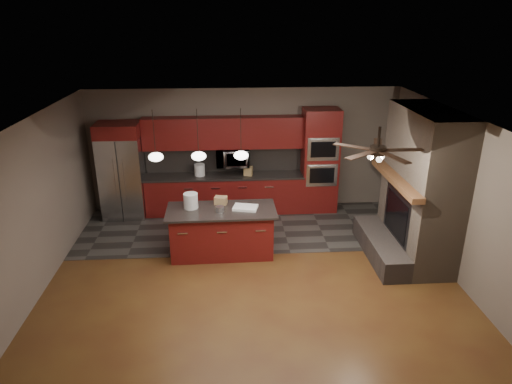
{
  "coord_description": "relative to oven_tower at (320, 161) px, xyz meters",
  "views": [
    {
      "loc": [
        -0.4,
        -7.08,
        4.31
      ],
      "look_at": [
        0.11,
        0.6,
        1.29
      ],
      "focal_mm": 32.0,
      "sensor_mm": 36.0,
      "label": 1
    }
  ],
  "objects": [
    {
      "name": "pendant_left",
      "position": [
        -3.35,
        -1.99,
        0.77
      ],
      "size": [
        0.26,
        0.26,
        0.92
      ],
      "color": "black",
      "rests_on": "ceiling"
    },
    {
      "name": "ground",
      "position": [
        -1.7,
        -2.69,
        -1.19
      ],
      "size": [
        7.0,
        7.0,
        0.0
      ],
      "primitive_type": "plane",
      "color": "brown",
      "rests_on": "ground"
    },
    {
      "name": "left_wall",
      "position": [
        -5.2,
        -2.69,
        0.21
      ],
      "size": [
        0.02,
        6.0,
        2.8
      ],
      "primitive_type": "cube",
      "color": "#685E53",
      "rests_on": "ground"
    },
    {
      "name": "back_wall",
      "position": [
        -1.7,
        0.31,
        0.21
      ],
      "size": [
        7.0,
        0.02,
        2.8
      ],
      "primitive_type": "cube",
      "color": "#685E53",
      "rests_on": "ground"
    },
    {
      "name": "counter_box",
      "position": [
        -1.63,
        -0.04,
        -0.19
      ],
      "size": [
        0.22,
        0.19,
        0.21
      ],
      "primitive_type": "cube",
      "rotation": [
        0.0,
        0.0,
        -0.28
      ],
      "color": "#A18453",
      "rests_on": "back_cabinetry"
    },
    {
      "name": "paint_can",
      "position": [
        -2.25,
        -2.09,
        -0.22
      ],
      "size": [
        0.21,
        0.21,
        0.1
      ],
      "primitive_type": "cylinder",
      "rotation": [
        0.0,
        0.0,
        0.45
      ],
      "color": "#BABABF",
      "rests_on": "kitchen_island"
    },
    {
      "name": "ceiling_fan",
      "position": [
        0.1,
        -3.49,
        1.27
      ],
      "size": [
        1.27,
        1.33,
        0.41
      ],
      "color": "black",
      "rests_on": "ceiling"
    },
    {
      "name": "microwave",
      "position": [
        -1.98,
        0.06,
        0.11
      ],
      "size": [
        0.73,
        0.41,
        0.5
      ],
      "primitive_type": "imported",
      "color": "silver",
      "rests_on": "back_cabinetry"
    },
    {
      "name": "back_cabinetry",
      "position": [
        -2.18,
        0.05,
        -0.3
      ],
      "size": [
        3.59,
        0.64,
        2.2
      ],
      "color": "#611112",
      "rests_on": "ground"
    },
    {
      "name": "fireplace_column",
      "position": [
        1.34,
        -2.29,
        0.11
      ],
      "size": [
        1.3,
        2.1,
        2.8
      ],
      "color": "#6C5D4D",
      "rests_on": "ground"
    },
    {
      "name": "right_wall",
      "position": [
        1.8,
        -2.69,
        0.21
      ],
      "size": [
        0.02,
        6.0,
        2.8
      ],
      "primitive_type": "cube",
      "color": "#685E53",
      "rests_on": "ground"
    },
    {
      "name": "refrigerator",
      "position": [
        -4.42,
        -0.07,
        -0.12
      ],
      "size": [
        0.92,
        0.75,
        2.15
      ],
      "color": "silver",
      "rests_on": "ground"
    },
    {
      "name": "pendant_center",
      "position": [
        -2.6,
        -1.99,
        0.77
      ],
      "size": [
        0.26,
        0.26,
        0.92
      ],
      "color": "black",
      "rests_on": "ceiling"
    },
    {
      "name": "kitchen_island",
      "position": [
        -2.23,
        -1.99,
        -0.73
      ],
      "size": [
        2.05,
        0.95,
        0.92
      ],
      "rotation": [
        0.0,
        0.0,
        0.01
      ],
      "color": "#611112",
      "rests_on": "ground"
    },
    {
      "name": "ceiling",
      "position": [
        -1.7,
        -2.69,
        1.61
      ],
      "size": [
        7.0,
        6.0,
        0.02
      ],
      "primitive_type": "cube",
      "color": "white",
      "rests_on": "back_wall"
    },
    {
      "name": "pendant_right",
      "position": [
        -1.85,
        -1.99,
        0.77
      ],
      "size": [
        0.26,
        0.26,
        0.92
      ],
      "color": "black",
      "rests_on": "ceiling"
    },
    {
      "name": "counter_bucket",
      "position": [
        -2.72,
        0.01,
        -0.16
      ],
      "size": [
        0.29,
        0.29,
        0.27
      ],
      "primitive_type": "cylinder",
      "rotation": [
        0.0,
        0.0,
        0.26
      ],
      "color": "silver",
      "rests_on": "back_cabinetry"
    },
    {
      "name": "cardboard_box",
      "position": [
        -2.24,
        -1.72,
        -0.2
      ],
      "size": [
        0.26,
        0.21,
        0.15
      ],
      "primitive_type": "cube",
      "rotation": [
        0.0,
        0.0,
        -0.2
      ],
      "color": "#9B7B50",
      "rests_on": "kitchen_island"
    },
    {
      "name": "slate_tile_patch",
      "position": [
        -1.7,
        -0.89,
        -1.19
      ],
      "size": [
        7.0,
        2.4,
        0.01
      ],
      "primitive_type": "cube",
      "color": "#3A3734",
      "rests_on": "ground"
    },
    {
      "name": "white_bucket",
      "position": [
        -2.8,
        -1.88,
        -0.13
      ],
      "size": [
        0.3,
        0.3,
        0.29
      ],
      "primitive_type": "cylinder",
      "rotation": [
        0.0,
        0.0,
        -0.13
      ],
      "color": "silver",
      "rests_on": "kitchen_island"
    },
    {
      "name": "paint_tray",
      "position": [
        -1.78,
        -1.98,
        -0.25
      ],
      "size": [
        0.5,
        0.41,
        0.04
      ],
      "primitive_type": "cube",
      "rotation": [
        0.0,
        0.0,
        -0.23
      ],
      "color": "white",
      "rests_on": "kitchen_island"
    },
    {
      "name": "oven_tower",
      "position": [
        0.0,
        0.0,
        0.0
      ],
      "size": [
        0.8,
        0.63,
        2.38
      ],
      "color": "#611112",
      "rests_on": "ground"
    }
  ]
}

